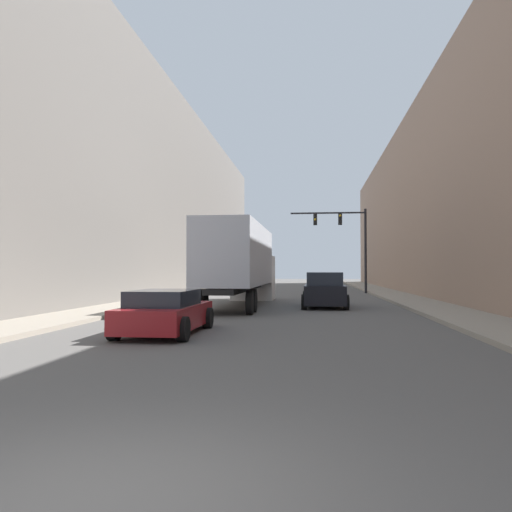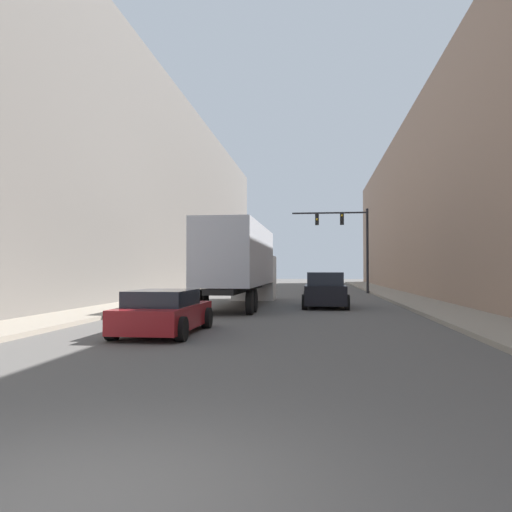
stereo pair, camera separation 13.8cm
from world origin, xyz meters
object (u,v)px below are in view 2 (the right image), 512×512
(suv_car, at_px, (325,291))
(traffic_signal_gantry, at_px, (350,235))
(semi_truck, at_px, (242,262))
(sedan_car, at_px, (164,312))

(suv_car, bearing_deg, traffic_signal_gantry, 81.74)
(semi_truck, bearing_deg, suv_car, -4.71)
(semi_truck, relative_size, traffic_signal_gantry, 1.90)
(traffic_signal_gantry, bearing_deg, semi_truck, -113.21)
(sedan_car, height_order, suv_car, suv_car)
(sedan_car, distance_m, traffic_signal_gantry, 27.39)
(suv_car, height_order, traffic_signal_gantry, traffic_signal_gantry)
(semi_truck, xyz_separation_m, suv_car, (4.19, -0.34, -1.42))
(sedan_car, relative_size, traffic_signal_gantry, 0.64)
(semi_truck, height_order, sedan_car, semi_truck)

